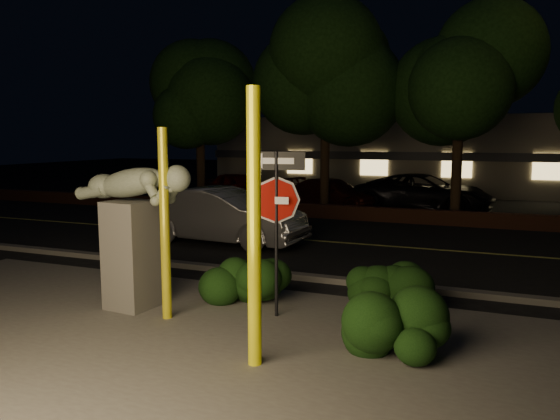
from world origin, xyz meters
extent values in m
plane|color=black|center=(0.00, 10.00, 0.00)|extent=(90.00, 90.00, 0.00)
cube|color=#4C4944|center=(0.00, -1.00, 0.01)|extent=(14.00, 6.00, 0.02)
cube|color=black|center=(0.00, 7.00, 0.01)|extent=(80.00, 8.00, 0.01)
cube|color=#AFAD46|center=(0.00, 7.00, 0.02)|extent=(80.00, 0.12, 0.00)
cube|color=#4C4944|center=(0.00, 2.90, 0.06)|extent=(80.00, 0.25, 0.12)
cube|color=#472417|center=(0.00, 11.30, 0.25)|extent=(40.00, 0.35, 0.50)
cube|color=black|center=(0.00, 17.00, 0.01)|extent=(40.00, 12.00, 0.01)
cube|color=#73675C|center=(0.00, 25.00, 2.00)|extent=(22.00, 10.00, 4.00)
cube|color=#333338|center=(0.00, 19.90, 2.00)|extent=(22.00, 0.20, 0.40)
cube|color=#FFD87F|center=(-6.00, 19.95, 1.60)|extent=(1.40, 0.08, 1.20)
cube|color=#FFD87F|center=(-2.00, 19.95, 1.60)|extent=(1.40, 0.08, 1.20)
cube|color=#FFD87F|center=(2.00, 19.95, 1.60)|extent=(1.40, 0.08, 1.20)
cube|color=#FFD87F|center=(6.00, 19.95, 1.60)|extent=(1.40, 0.08, 1.20)
cylinder|color=black|center=(-8.00, 13.00, 1.88)|extent=(0.36, 0.36, 3.75)
ellipsoid|color=black|center=(-8.00, 13.00, 5.36)|extent=(4.60, 4.60, 4.14)
cylinder|color=black|center=(-2.50, 13.20, 2.12)|extent=(0.36, 0.36, 4.25)
ellipsoid|color=black|center=(-2.50, 13.20, 6.07)|extent=(5.20, 5.20, 4.68)
cylinder|color=black|center=(2.50, 12.80, 2.00)|extent=(0.36, 0.36, 4.00)
ellipsoid|color=black|center=(2.50, 12.80, 5.68)|extent=(4.80, 4.80, 4.32)
cylinder|color=yellow|center=(-0.97, -0.24, 1.54)|extent=(0.15, 0.15, 3.08)
cylinder|color=#FFF911|center=(1.10, -1.35, 1.77)|extent=(0.18, 0.18, 3.54)
cylinder|color=black|center=(0.64, 0.52, 1.35)|extent=(0.06, 0.06, 2.70)
cube|color=white|center=(0.64, 0.52, 1.93)|extent=(0.40, 0.10, 0.12)
cube|color=black|center=(0.64, 0.52, 2.55)|extent=(0.90, 0.19, 0.29)
cube|color=white|center=(0.64, 0.52, 2.55)|extent=(0.57, 0.13, 0.12)
cube|color=#4C4944|center=(-1.84, 0.03, 0.93)|extent=(0.79, 0.79, 1.86)
sphere|color=slate|center=(-0.83, -0.07, 2.27)|extent=(0.43, 0.43, 0.43)
ellipsoid|color=black|center=(-0.23, 1.11, 0.49)|extent=(2.05, 1.40, 0.97)
ellipsoid|color=black|center=(2.22, 1.51, 0.51)|extent=(1.65, 1.03, 1.02)
ellipsoid|color=black|center=(2.62, -0.48, 0.48)|extent=(1.51, 1.07, 0.97)
imported|color=#B6B5BA|center=(-3.11, 5.73, 0.77)|extent=(4.78, 1.95, 1.54)
imported|color=maroon|center=(-6.92, 14.59, 0.68)|extent=(4.27, 3.19, 1.35)
imported|color=#38100A|center=(-2.47, 14.20, 0.61)|extent=(4.51, 2.74, 1.22)
imported|color=black|center=(1.18, 14.57, 0.74)|extent=(5.60, 3.08, 1.49)
camera|label=1|loc=(3.91, -7.46, 2.92)|focal=35.00mm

